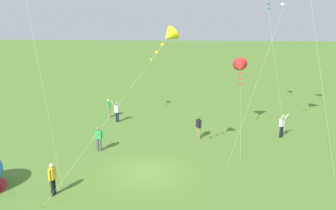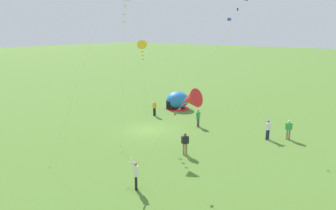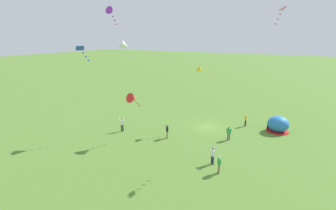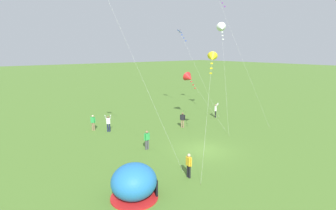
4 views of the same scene
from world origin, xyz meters
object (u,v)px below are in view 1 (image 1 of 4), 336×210
person_watching_sky (109,107)px  kite_red (240,67)px  person_strolling (52,177)px  person_flying_kite (282,125)px  kite_yellow (169,36)px  person_near_tent (99,137)px  person_arms_raised (117,111)px  person_center_field (199,126)px

person_watching_sky → kite_red: 12.52m
person_watching_sky → person_strolling: 14.27m
person_flying_kite → kite_yellow: 12.48m
person_flying_kite → person_near_tent: person_flying_kite is taller
person_watching_sky → person_flying_kite: (14.68, -4.24, 0.03)m
kite_red → person_arms_raised: bearing=173.7°
person_center_field → kite_red: (3.18, 2.51, 4.21)m
person_arms_raised → person_near_tent: bearing=-86.4°
person_watching_sky → kite_red: (11.51, -2.57, 4.21)m
person_arms_raised → kite_yellow: 12.87m
person_arms_raised → kite_yellow: size_ratio=0.22×
person_arms_raised → person_flying_kite: size_ratio=1.00×
person_arms_raised → person_flying_kite: bearing=-11.8°
person_near_tent → kite_red: 12.20m
kite_yellow → person_watching_sky: bearing=121.4°
kite_red → person_near_tent: bearing=-150.5°
person_arms_raised → kite_red: bearing=-6.3°
person_strolling → person_arms_raised: bearing=89.3°
person_watching_sky → person_arms_raised: (1.12, -1.41, 0.03)m
person_watching_sky → person_strolling: (0.97, -14.24, 0.00)m
person_strolling → person_flying_kite: size_ratio=0.91×
person_strolling → person_near_tent: same height
person_near_tent → kite_yellow: bearing=-27.4°
person_flying_kite → kite_red: size_ratio=0.26×
kite_red → person_flying_kite: bearing=-27.8°
person_strolling → kite_yellow: 9.54m
person_watching_sky → person_center_field: same height
person_near_tent → kite_red: (9.96, 5.64, 4.21)m
person_strolling → person_center_field: size_ratio=1.00×
person_flying_kite → person_strolling: bearing=-143.9°
person_near_tent → person_center_field: (6.79, 3.13, 0.00)m
person_strolling → person_center_field: bearing=51.2°
person_strolling → person_center_field: (7.36, 9.16, 0.00)m
person_strolling → person_arms_raised: (0.15, 12.83, 0.03)m
person_arms_raised → kite_yellow: (5.48, -9.41, 6.86)m
kite_yellow → kite_red: (4.91, 8.26, -2.69)m
person_arms_raised → kite_yellow: bearing=-59.8°
person_watching_sky → kite_yellow: kite_yellow is taller
person_flying_kite → person_center_field: (-6.35, -0.84, -0.03)m
person_flying_kite → person_near_tent: 13.72m
person_flying_kite → kite_red: bearing=152.2°
person_flying_kite → kite_red: 5.51m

